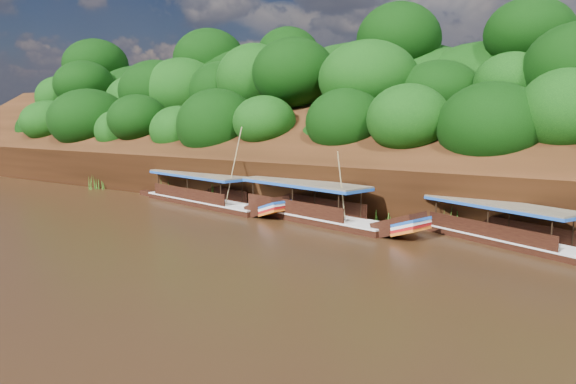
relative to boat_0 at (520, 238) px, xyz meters
The scene contains 6 objects.
ground 13.11m from the boat_0, 145.80° to the right, with size 160.00×160.00×0.00m, color black.
riverbank 18.86m from the boat_0, 125.23° to the left, with size 120.00×30.06×19.40m.
boat_0 is the anchor object (origin of this frame).
boat_1 12.71m from the boat_0, behind, with size 15.37×5.30×5.46m.
boat_2 23.44m from the boat_0, behind, with size 16.10×5.10×6.79m.
reeds 14.01m from the boat_0, behind, with size 49.70×2.19×2.15m.
Camera 1 is at (17.70, -24.31, 7.13)m, focal length 35.00 mm.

